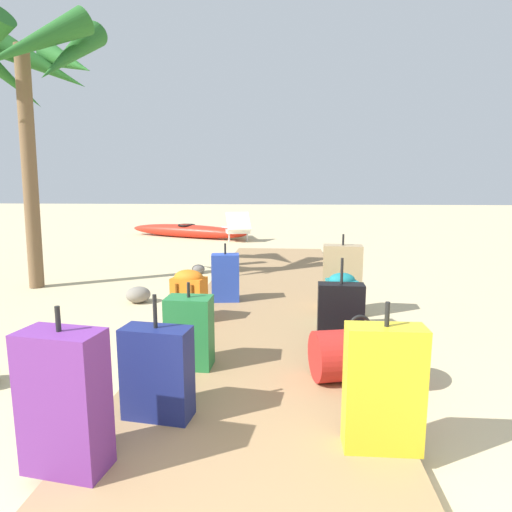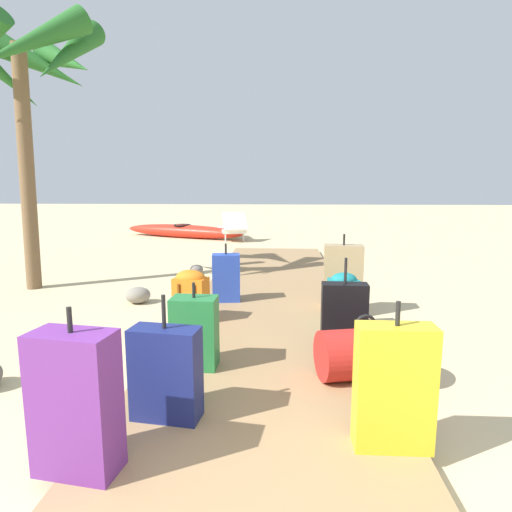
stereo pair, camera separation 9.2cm
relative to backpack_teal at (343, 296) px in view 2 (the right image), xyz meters
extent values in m
plane|color=#CCB789|center=(-0.76, -0.09, -0.35)|extent=(60.00, 60.00, 0.00)
cube|color=#9E7A51|center=(-0.76, 0.78, -0.31)|extent=(1.82, 8.73, 0.08)
cube|color=#197A7F|center=(0.00, 0.00, -0.05)|extent=(0.32, 0.28, 0.44)
ellipsoid|color=#197A7F|center=(0.00, 0.00, 0.17)|extent=(0.30, 0.26, 0.14)
cylinder|color=#0C3D3F|center=(-0.04, -0.12, -0.05)|extent=(0.04, 0.04, 0.35)
cylinder|color=#0C3D3F|center=(0.09, -0.09, -0.05)|extent=(0.04, 0.04, 0.35)
cube|color=#6B2D84|center=(-1.59, -2.41, 0.08)|extent=(0.42, 0.26, 0.70)
cylinder|color=black|center=(-1.59, -2.41, 0.49)|extent=(0.02, 0.02, 0.12)
cube|color=#2847B7|center=(-1.29, 0.73, 0.02)|extent=(0.35, 0.26, 0.57)
cylinder|color=black|center=(-1.29, 0.73, 0.37)|extent=(0.02, 0.02, 0.13)
cylinder|color=red|center=(-0.02, -1.29, -0.09)|extent=(0.71, 0.50, 0.36)
torus|color=black|center=(-0.02, -1.29, 0.12)|extent=(0.17, 0.06, 0.16)
cube|color=gold|center=(-0.03, -2.12, 0.07)|extent=(0.40, 0.17, 0.67)
cylinder|color=black|center=(-0.03, -2.12, 0.47)|extent=(0.02, 0.02, 0.13)
cube|color=orange|center=(-1.55, -0.05, -0.04)|extent=(0.36, 0.28, 0.45)
ellipsoid|color=orange|center=(-1.55, -0.05, 0.18)|extent=(0.35, 0.26, 0.16)
cylinder|color=#70380C|center=(-1.65, -0.14, -0.04)|extent=(0.04, 0.04, 0.36)
cylinder|color=#70380C|center=(-1.49, -0.17, -0.04)|extent=(0.04, 0.04, 0.36)
cube|color=navy|center=(-1.30, -1.91, 0.01)|extent=(0.42, 0.23, 0.56)
cylinder|color=black|center=(-1.30, -1.91, 0.39)|extent=(0.02, 0.02, 0.20)
cube|color=#237538|center=(-1.28, -1.18, 0.01)|extent=(0.35, 0.23, 0.55)
cylinder|color=black|center=(-1.28, -1.18, 0.33)|extent=(0.02, 0.02, 0.11)
cube|color=tan|center=(0.06, 0.53, 0.09)|extent=(0.45, 0.25, 0.72)
cylinder|color=black|center=(0.06, 0.53, 0.51)|extent=(0.02, 0.02, 0.12)
cube|color=black|center=(-0.09, -0.70, 0.01)|extent=(0.39, 0.18, 0.56)
cylinder|color=black|center=(-0.09, -0.70, 0.40)|extent=(0.02, 0.02, 0.22)
cylinder|color=brown|center=(-4.18, 1.58, 1.32)|extent=(0.20, 0.31, 3.34)
cone|color=#236023|center=(-3.42, 1.49, 2.81)|extent=(0.53, 1.48, 1.18)
cone|color=#236023|center=(-3.78, 2.11, 2.89)|extent=(1.31, 1.10, 0.80)
cone|color=#236023|center=(-4.20, 2.23, 2.85)|extent=(1.35, 0.40, 0.90)
cone|color=#236023|center=(-3.65, 1.06, 2.82)|extent=(1.27, 1.29, 1.09)
cube|color=white|center=(-2.04, 7.38, -0.09)|extent=(0.96, 1.51, 0.08)
cube|color=white|center=(-1.88, 6.81, 0.19)|extent=(0.72, 0.67, 0.46)
cylinder|color=silver|center=(-2.43, 7.86, -0.24)|extent=(0.04, 0.04, 0.22)
cylinder|color=silver|center=(-1.96, 7.99, -0.24)|extent=(0.04, 0.04, 0.22)
cylinder|color=silver|center=(-2.12, 6.78, -0.24)|extent=(0.04, 0.04, 0.22)
cylinder|color=silver|center=(-1.66, 6.91, -0.24)|extent=(0.04, 0.04, 0.22)
ellipsoid|color=red|center=(-3.47, 7.66, -0.16)|extent=(3.80, 1.96, 0.37)
torus|color=black|center=(-3.47, 7.66, 0.00)|extent=(0.64, 0.64, 0.05)
ellipsoid|color=gray|center=(-2.42, 0.83, -0.25)|extent=(0.38, 0.36, 0.20)
ellipsoid|color=slate|center=(-2.06, 2.69, -0.27)|extent=(0.29, 0.28, 0.15)
camera|label=1|loc=(-0.52, -4.23, 1.10)|focal=29.93mm
camera|label=2|loc=(-0.61, -4.24, 1.10)|focal=29.93mm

